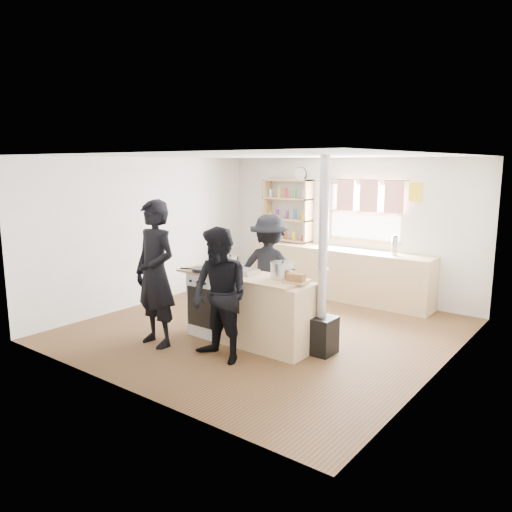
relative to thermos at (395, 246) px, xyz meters
name	(u,v)px	position (x,y,z in m)	size (l,w,h in m)	color
ground	(265,330)	(-1.02, -2.22, -1.06)	(5.00, 5.00, 0.01)	brown
back_counter	(338,273)	(-1.02, 0.00, -0.60)	(3.40, 0.55, 0.90)	tan
shelving_unit	(287,210)	(-2.22, 0.12, 0.46)	(1.00, 0.28, 1.20)	tan
thermos	(395,246)	(0.00, 0.00, 0.00)	(0.10, 0.10, 0.31)	silver
cooking_island	(250,309)	(-0.88, -2.77, -0.59)	(1.97, 0.64, 0.93)	white
skillet_greens	(202,269)	(-1.57, -2.97, -0.10)	(0.36, 0.36, 0.05)	black
roast_tray	(244,271)	(-1.00, -2.74, -0.09)	(0.35, 0.27, 0.06)	silver
stockpot_stove	(230,262)	(-1.40, -2.55, -0.04)	(0.24, 0.24, 0.20)	#BBBBBE
stockpot_counter	(283,270)	(-0.44, -2.64, -0.02)	(0.32, 0.32, 0.23)	silver
bread_board	(296,279)	(-0.16, -2.75, -0.07)	(0.30, 0.23, 0.12)	tan
flue_heater	(322,304)	(0.09, -2.53, -0.40)	(0.35, 0.35, 2.50)	black
person_near_left	(155,274)	(-1.82, -3.58, -0.08)	(0.71, 0.46, 1.94)	black
person_near_right	(220,295)	(-0.77, -3.49, -0.23)	(0.80, 0.63, 1.65)	black
person_far	(269,270)	(-1.17, -1.92, -0.23)	(1.07, 0.61, 1.65)	black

